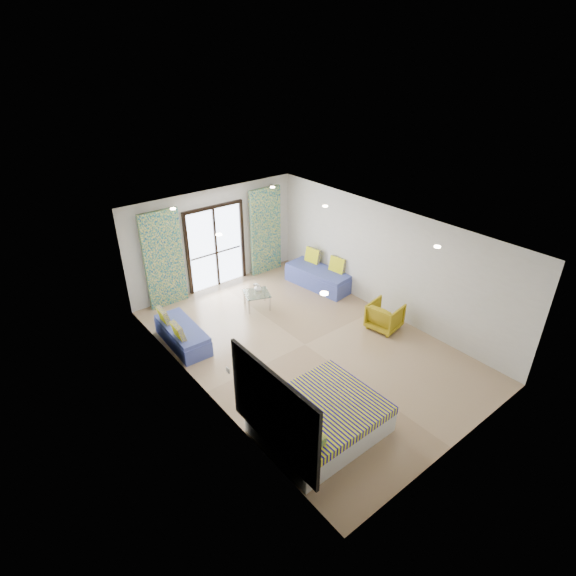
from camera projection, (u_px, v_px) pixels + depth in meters
floor at (305, 345)px, 10.04m from camera, size 5.00×7.50×0.01m
ceiling at (307, 231)px, 8.76m from camera, size 5.00×7.50×0.01m
wall_back at (215, 239)px, 11.97m from camera, size 5.00×0.01×2.70m
wall_front at (467, 385)px, 6.82m from camera, size 5.00×0.01×2.70m
wall_left at (200, 334)px, 8.03m from camera, size 0.01×7.50×2.70m
wall_right at (385, 260)px, 10.77m from camera, size 0.01×7.50×2.70m
balcony_door at (215, 242)px, 12.00m from camera, size 1.76×0.08×2.28m
balcony_rail at (216, 253)px, 12.15m from camera, size 1.52×0.03×0.04m
curtain_left at (164, 260)px, 11.05m from camera, size 1.00×0.10×2.50m
curtain_right at (266, 231)px, 12.75m from camera, size 1.00×0.10×2.50m
downlight_a at (324, 293)px, 6.63m from camera, size 0.12×0.12×0.02m
downlight_b at (437, 247)px, 8.17m from camera, size 0.12×0.12×0.02m
downlight_c at (219, 235)px, 8.69m from camera, size 0.12×0.12×0.02m
downlight_d at (325, 206)px, 10.23m from camera, size 0.12×0.12×0.02m
downlight_e at (173, 209)px, 10.06m from camera, size 0.12×0.12×0.02m
downlight_f at (273, 187)px, 11.60m from camera, size 0.12×0.12×0.02m
headboard at (273, 411)px, 6.75m from camera, size 0.06×2.10×1.50m
switch_plate at (228, 370)px, 7.60m from camera, size 0.02×0.10×0.10m
bed at (319, 419)px, 7.65m from camera, size 2.03×1.66×0.70m
daybed_left at (182, 334)px, 9.95m from camera, size 0.70×1.66×0.81m
daybed_right at (319, 276)px, 12.37m from camera, size 0.98×1.96×0.93m
coffee_table at (257, 295)px, 11.31m from camera, size 0.80×0.80×0.71m
vase at (258, 288)px, 11.33m from camera, size 0.21×0.22×0.18m
armchair at (385, 315)px, 10.47m from camera, size 0.76×0.80×0.72m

